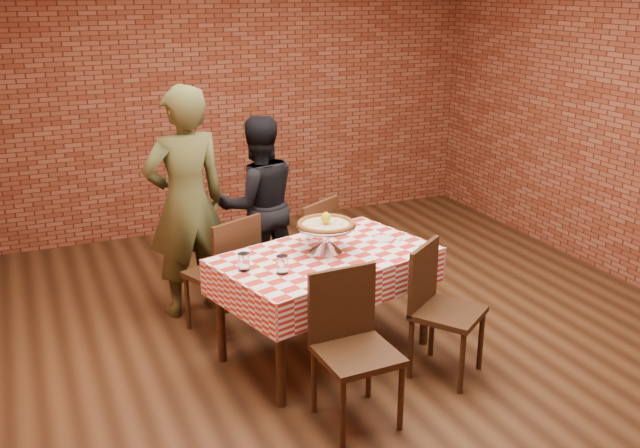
# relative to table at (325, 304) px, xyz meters

# --- Properties ---
(ground) EXTENTS (6.00, 6.00, 0.00)m
(ground) POSITION_rel_table_xyz_m (0.20, -0.02, -0.38)
(ground) COLOR black
(ground) RESTS_ON ground
(back_wall) EXTENTS (5.50, 0.00, 5.50)m
(back_wall) POSITION_rel_table_xyz_m (0.20, 2.98, 1.08)
(back_wall) COLOR maroon
(back_wall) RESTS_ON ground
(table) EXTENTS (1.62, 1.21, 0.75)m
(table) POSITION_rel_table_xyz_m (0.00, 0.00, 0.00)
(table) COLOR #3A2211
(table) RESTS_ON ground
(tablecloth) EXTENTS (1.66, 1.26, 0.25)m
(tablecloth) POSITION_rel_table_xyz_m (0.00, 0.00, 0.26)
(tablecloth) COLOR red
(tablecloth) RESTS_ON table
(pizza_stand) EXTENTS (0.56, 0.56, 0.19)m
(pizza_stand) POSITION_rel_table_xyz_m (0.02, 0.05, 0.48)
(pizza_stand) COLOR silver
(pizza_stand) RESTS_ON tablecloth
(pizza) EXTENTS (0.53, 0.53, 0.03)m
(pizza) POSITION_rel_table_xyz_m (0.02, 0.05, 0.57)
(pizza) COLOR beige
(pizza) RESTS_ON pizza_stand
(lemon) EXTENTS (0.09, 0.09, 0.08)m
(lemon) POSITION_rel_table_xyz_m (0.02, 0.05, 0.62)
(lemon) COLOR gold
(lemon) RESTS_ON pizza
(water_glass_left) EXTENTS (0.09, 0.09, 0.12)m
(water_glass_left) POSITION_rel_table_xyz_m (-0.39, -0.20, 0.44)
(water_glass_left) COLOR white
(water_glass_left) RESTS_ON tablecloth
(water_glass_right) EXTENTS (0.09, 0.09, 0.12)m
(water_glass_right) POSITION_rel_table_xyz_m (-0.60, -0.06, 0.44)
(water_glass_right) COLOR white
(water_glass_right) RESTS_ON tablecloth
(side_plate) EXTENTS (0.18, 0.18, 0.01)m
(side_plate) POSITION_rel_table_xyz_m (0.50, 0.09, 0.39)
(side_plate) COLOR white
(side_plate) RESTS_ON tablecloth
(sweetener_packet_a) EXTENTS (0.06, 0.06, 0.00)m
(sweetener_packet_a) POSITION_rel_table_xyz_m (0.56, -0.00, 0.39)
(sweetener_packet_a) COLOR white
(sweetener_packet_a) RESTS_ON tablecloth
(sweetener_packet_b) EXTENTS (0.05, 0.04, 0.00)m
(sweetener_packet_b) POSITION_rel_table_xyz_m (0.61, 0.05, 0.39)
(sweetener_packet_b) COLOR white
(sweetener_packet_b) RESTS_ON tablecloth
(condiment_caddy) EXTENTS (0.11, 0.11, 0.12)m
(condiment_caddy) POSITION_rel_table_xyz_m (-0.00, 0.29, 0.45)
(condiment_caddy) COLOR silver
(condiment_caddy) RESTS_ON tablecloth
(chair_near_left) EXTENTS (0.46, 0.46, 0.92)m
(chair_near_left) POSITION_rel_table_xyz_m (-0.17, -0.84, 0.09)
(chair_near_left) COLOR #3A2211
(chair_near_left) RESTS_ON ground
(chair_near_right) EXTENTS (0.58, 0.58, 0.90)m
(chair_near_right) POSITION_rel_table_xyz_m (0.63, -0.59, 0.07)
(chair_near_right) COLOR #3A2211
(chair_near_right) RESTS_ON ground
(chair_far_left) EXTENTS (0.57, 0.57, 0.92)m
(chair_far_left) POSITION_rel_table_xyz_m (-0.56, 0.65, 0.08)
(chair_far_left) COLOR #3A2211
(chair_far_left) RESTS_ON ground
(chair_far_right) EXTENTS (0.60, 0.60, 0.92)m
(chair_far_right) POSITION_rel_table_xyz_m (0.14, 0.81, 0.08)
(chair_far_right) COLOR #3A2211
(chair_far_right) RESTS_ON ground
(diner_olive) EXTENTS (0.72, 0.54, 1.82)m
(diner_olive) POSITION_rel_table_xyz_m (-0.71, 1.05, 0.53)
(diner_olive) COLOR #424321
(diner_olive) RESTS_ON ground
(diner_black) EXTENTS (0.74, 0.58, 1.50)m
(diner_black) POSITION_rel_table_xyz_m (-0.05, 1.28, 0.37)
(diner_black) COLOR black
(diner_black) RESTS_ON ground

